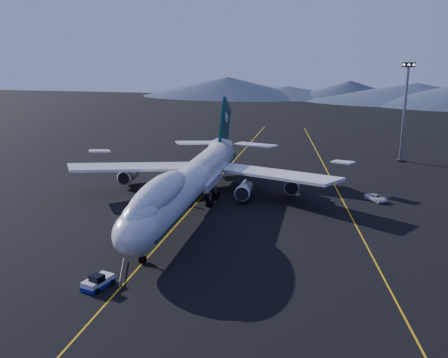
% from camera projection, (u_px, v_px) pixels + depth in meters
% --- Properties ---
extents(ground, '(500.00, 500.00, 0.00)m').
position_uv_depth(ground, '(191.00, 209.00, 99.61)').
color(ground, black).
rests_on(ground, ground).
extents(taxiway_line_main, '(0.25, 220.00, 0.01)m').
position_uv_depth(taxiway_line_main, '(191.00, 209.00, 99.61)').
color(taxiway_line_main, '#E9A50D').
rests_on(taxiway_line_main, ground).
extents(taxiway_line_side, '(28.08, 198.09, 0.01)m').
position_uv_depth(taxiway_line_side, '(344.00, 203.00, 102.93)').
color(taxiway_line_side, '#E9A50D').
rests_on(taxiway_line_side, ground).
extents(boeing_747, '(59.62, 72.43, 19.37)m').
position_uv_depth(boeing_747, '(191.00, 181.00, 98.16)').
color(boeing_747, silver).
rests_on(boeing_747, ground).
extents(pushback_tug, '(3.56, 5.01, 1.98)m').
position_uv_depth(pushback_tug, '(98.00, 283.00, 66.90)').
color(pushback_tug, silver).
rests_on(pushback_tug, ground).
extents(service_van, '(5.16, 5.19, 1.39)m').
position_uv_depth(service_van, '(376.00, 198.00, 104.47)').
color(service_van, white).
rests_on(service_van, ground).
extents(floodlight_mast, '(3.38, 2.53, 27.34)m').
position_uv_depth(floodlight_mast, '(404.00, 112.00, 138.14)').
color(floodlight_mast, black).
rests_on(floodlight_mast, ground).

